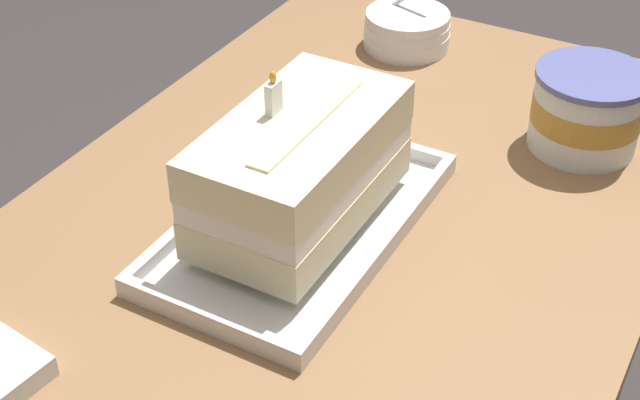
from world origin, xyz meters
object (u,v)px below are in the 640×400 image
foil_tray (301,224)px  birthday_cake (300,167)px  bowl_stack (407,30)px  ice_cream_tub (587,110)px

foil_tray → birthday_cake: bearing=90.0°
birthday_cake → bowl_stack: birthday_cake is taller
foil_tray → bowl_stack: size_ratio=2.91×
foil_tray → bowl_stack: bowl_stack is taller
foil_tray → bowl_stack: 0.46m
birthday_cake → foil_tray: bearing=-90.0°
ice_cream_tub → birthday_cake: bearing=145.1°
foil_tray → ice_cream_tub: bearing=-34.9°
bowl_stack → foil_tray: bearing=-169.8°
birthday_cake → bowl_stack: size_ratio=2.04×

